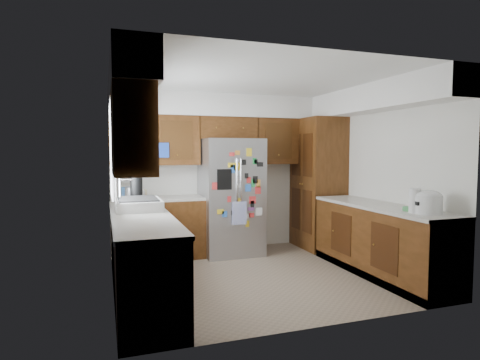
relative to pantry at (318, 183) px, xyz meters
name	(u,v)px	position (x,y,z in m)	size (l,w,h in m)	color
floor	(259,276)	(-1.50, -1.15, -1.07)	(3.60, 3.60, 0.00)	gray
room_shell	(242,135)	(-1.61, -0.79, 0.75)	(3.64, 3.24, 2.52)	silver
left_counter_run	(151,251)	(-2.86, -1.12, -0.65)	(1.36, 3.20, 0.92)	#3F240C
right_counter_run	(380,243)	(0.00, -1.62, -0.65)	(0.63, 2.25, 0.92)	#3F240C
pantry	(318,183)	(0.00, 0.00, 0.00)	(0.60, 0.90, 2.15)	#3F240C
fridge	(231,197)	(-1.50, 0.05, -0.17)	(0.90, 0.79, 1.80)	#A3A2A8
bridge_cabinet	(227,128)	(-1.50, 0.28, 0.90)	(0.96, 0.34, 0.35)	#3F240C
fridge_top_items	(214,108)	(-1.72, 0.25, 1.21)	(0.75, 0.31, 0.31)	#213DAF
sink_assembly	(138,204)	(-3.00, -1.05, -0.09)	(0.52, 0.70, 0.37)	white
left_counter_clutter	(135,193)	(-2.98, -0.32, -0.02)	(0.37, 0.86, 0.38)	black
rice_cooker	(428,201)	(0.00, -2.41, -0.02)	(0.31, 0.30, 0.26)	white
paper_towel	(415,201)	(-0.11, -2.32, -0.02)	(0.12, 0.12, 0.27)	white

